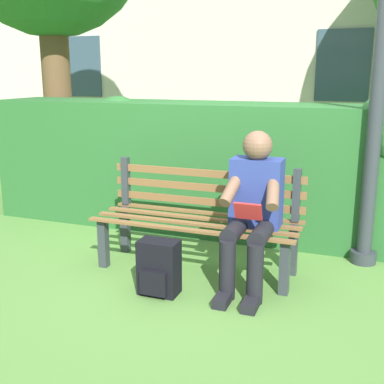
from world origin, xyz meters
The scene contains 6 objects.
ground centered at (0.00, 0.00, 0.00)m, with size 60.00×60.00×0.00m, color #517F38.
park_bench centered at (0.00, -0.08, 0.43)m, with size 1.65×0.54×0.86m.
person_seated centered at (-0.48, 0.10, 0.61)m, with size 0.44×0.73×1.16m.
hedge_backdrop centered at (0.03, -1.08, 0.69)m, with size 5.01×0.84×1.44m.
building_facade centered at (1.88, -6.99, 3.00)m, with size 10.34×3.23×6.01m.
backpack centered at (0.11, 0.50, 0.20)m, with size 0.29×0.25×0.40m.
Camera 1 is at (-1.25, 3.48, 1.58)m, focal length 45.37 mm.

